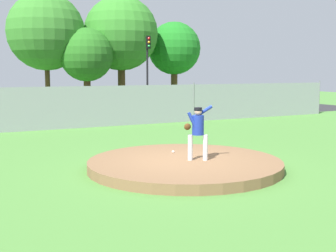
{
  "coord_description": "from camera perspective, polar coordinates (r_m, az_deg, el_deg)",
  "views": [
    {
      "loc": [
        -5.8,
        -10.3,
        2.67
      ],
      "look_at": [
        0.16,
        1.33,
        1.04
      ],
      "focal_mm": 46.64,
      "sensor_mm": 36.0,
      "label": 1
    }
  ],
  "objects": [
    {
      "name": "baseball",
      "position": [
        13.04,
        0.67,
        -3.39
      ],
      "size": [
        0.07,
        0.07,
        0.07
      ],
      "primitive_type": "sphere",
      "color": "white",
      "rests_on": "pitchers_mound"
    },
    {
      "name": "tree_tall_centre",
      "position": [
        35.85,
        -6.17,
        11.9
      ],
      "size": [
        5.92,
        5.92,
        8.67
      ],
      "color": "#4C331E",
      "rests_on": "ground_plane"
    },
    {
      "name": "pitchers_mound",
      "position": [
        12.09,
        2.2,
        -5.03
      ],
      "size": [
        5.34,
        5.34,
        0.26
      ],
      "primitive_type": "cylinder",
      "color": "brown",
      "rests_on": "ground_plane"
    },
    {
      "name": "tree_broad_left",
      "position": [
        33.41,
        -10.6,
        9.1
      ],
      "size": [
        3.99,
        3.99,
        5.92
      ],
      "color": "#4C331E",
      "rests_on": "ground_plane"
    },
    {
      "name": "asphalt_strip",
      "position": [
        25.61,
        -13.91,
        0.92
      ],
      "size": [
        44.0,
        7.0,
        0.01
      ],
      "primitive_type": "cube",
      "color": "#2B2B2D",
      "rests_on": "ground_plane"
    },
    {
      "name": "pitcher_youth",
      "position": [
        11.87,
        3.88,
        -0.26
      ],
      "size": [
        0.81,
        0.34,
        1.52
      ],
      "color": "silver",
      "rests_on": "pitchers_mound"
    },
    {
      "name": "parked_car_slate",
      "position": [
        25.39,
        -13.44,
        2.72
      ],
      "size": [
        1.81,
        4.14,
        1.72
      ],
      "color": "slate",
      "rests_on": "ground_plane"
    },
    {
      "name": "chainlink_fence",
      "position": [
        21.18,
        -11.18,
        2.44
      ],
      "size": [
        30.93,
        0.07,
        2.09
      ],
      "color": "gray",
      "rests_on": "ground_plane"
    },
    {
      "name": "ground_plane",
      "position": [
        17.51,
        -7.48,
        -1.73
      ],
      "size": [
        80.0,
        80.0,
        0.0
      ],
      "primitive_type": "plane",
      "color": "#4C8438"
    },
    {
      "name": "tree_bushy_near",
      "position": [
        34.45,
        -15.67,
        11.76
      ],
      "size": [
        5.76,
        5.76,
        8.51
      ],
      "color": "#4C331E",
      "rests_on": "ground_plane"
    },
    {
      "name": "parked_car_charcoal",
      "position": [
        29.84,
        5.98,
        3.49
      ],
      "size": [
        2.02,
        4.22,
        1.7
      ],
      "color": "#232328",
      "rests_on": "ground_plane"
    },
    {
      "name": "traffic_light_far",
      "position": [
        31.6,
        -2.66,
        8.66
      ],
      "size": [
        0.28,
        0.46,
        5.2
      ],
      "color": "black",
      "rests_on": "ground_plane"
    },
    {
      "name": "tree_slender_far",
      "position": [
        38.69,
        0.82,
        10.07
      ],
      "size": [
        4.58,
        4.58,
        6.99
      ],
      "color": "#4C331E",
      "rests_on": "ground_plane"
    },
    {
      "name": "parked_car_burgundy",
      "position": [
        27.56,
        -1.81,
        3.16
      ],
      "size": [
        1.96,
        4.38,
        1.61
      ],
      "color": "maroon",
      "rests_on": "ground_plane"
    }
  ]
}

